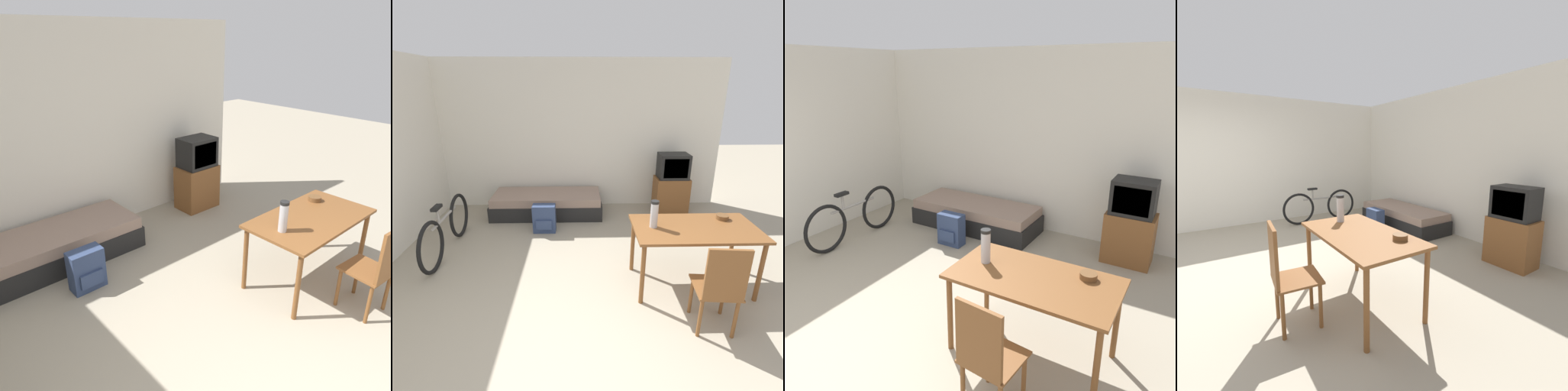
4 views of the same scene
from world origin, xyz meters
TOP-DOWN VIEW (x-y plane):
  - ground_plane at (0.00, 0.00)m, footprint 20.00×20.00m
  - wall_back at (0.00, 3.95)m, footprint 5.69×0.06m
  - wall_left at (-2.38, 1.96)m, footprint 0.06×4.92m
  - daybed at (-0.40, 3.44)m, footprint 1.97×0.79m
  - tv at (1.88, 3.49)m, footprint 0.60×0.41m
  - dining_table at (1.50, 1.29)m, footprint 1.39×0.76m
  - wooden_chair at (1.48, 0.54)m, footprint 0.44×0.44m
  - bicycle at (-1.68, 2.15)m, footprint 0.08×1.67m
  - thermos_flask at (1.02, 1.31)m, footprint 0.09×0.09m
  - mate_bowl at (1.89, 1.50)m, footprint 0.14×0.14m
  - backpack at (-0.38, 2.73)m, footprint 0.36×0.22m

SIDE VIEW (x-z plane):
  - ground_plane at x=0.00m, z-range 0.00..0.00m
  - daybed at x=-0.40m, z-range 0.00..0.40m
  - backpack at x=-0.38m, z-range 0.00..0.46m
  - bicycle at x=-1.68m, z-range -0.03..0.73m
  - tv at x=1.88m, z-range -0.02..1.08m
  - wooden_chair at x=1.48m, z-range 0.05..1.01m
  - dining_table at x=1.50m, z-range 0.29..1.05m
  - mate_bowl at x=1.89m, z-range 0.76..0.81m
  - thermos_flask at x=1.02m, z-range 0.77..1.09m
  - wall_back at x=0.00m, z-range 0.00..2.70m
  - wall_left at x=-2.38m, z-range 0.00..2.70m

